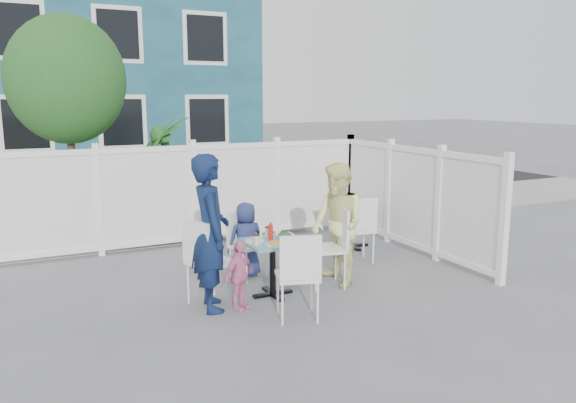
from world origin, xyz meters
name	(u,v)px	position (x,y,z in m)	size (l,w,h in m)	color
ground	(244,291)	(0.00, 0.00, 0.00)	(80.00, 80.00, 0.00)	slate
near_sidewalk	(168,227)	(0.00, 3.80, 0.01)	(24.00, 2.60, 0.01)	gray
street	(130,195)	(0.00, 7.50, 0.00)	(24.00, 5.00, 0.01)	black
far_sidewalk	(110,179)	(0.00, 10.60, 0.01)	(24.00, 1.60, 0.01)	gray
building	(74,76)	(-0.50, 14.00, 3.00)	(11.00, 6.00, 6.00)	navy
fence_back	(194,196)	(0.10, 2.40, 0.78)	(5.86, 0.08, 1.60)	white
fence_right	(413,201)	(3.00, 0.60, 0.78)	(0.08, 3.66, 1.60)	white
tree	(66,80)	(-1.60, 3.30, 2.59)	(1.80, 1.62, 3.59)	#382316
utility_cabinet	(20,200)	(-2.39, 4.00, 0.66)	(0.71, 0.51, 1.32)	gold
potted_shrub_a	(165,178)	(-0.19, 3.10, 1.01)	(1.13, 1.13, 2.02)	#16461A
potted_shrub_b	(265,187)	(1.59, 3.00, 0.75)	(1.36, 1.17, 1.51)	#16461A
main_table	(273,253)	(0.25, -0.29, 0.52)	(0.64, 0.64, 0.67)	teal
spare_table	(352,212)	(2.28, 1.16, 0.56)	(0.77, 0.77, 0.72)	teal
chair_left	(205,256)	(-0.56, -0.26, 0.59)	(0.58, 0.59, 1.01)	white
chair_right	(333,241)	(1.08, -0.29, 0.58)	(0.53, 0.54, 0.99)	white
chair_back	(244,239)	(0.22, 0.54, 0.51)	(0.50, 0.49, 0.87)	white
chair_near	(299,270)	(0.18, -1.12, 0.56)	(0.54, 0.53, 0.96)	white
chair_spare	(359,225)	(1.91, 0.40, 0.56)	(0.50, 0.49, 0.96)	white
man	(210,233)	(-0.53, -0.37, 0.87)	(0.64, 0.42, 1.75)	#0E1C3E
woman	(338,224)	(1.16, -0.25, 0.77)	(0.75, 0.58, 1.54)	#F8F955
boy	(246,240)	(0.24, 0.53, 0.50)	(0.49, 0.32, 0.99)	navy
toddler	(239,276)	(-0.27, -0.55, 0.39)	(0.46, 0.19, 0.79)	pink
plate_main	(276,244)	(0.22, -0.48, 0.68)	(0.23, 0.23, 0.01)	white
plate_side	(254,241)	(0.05, -0.22, 0.68)	(0.23, 0.23, 0.02)	white
salad_bowl	(285,236)	(0.43, -0.25, 0.70)	(0.22, 0.22, 0.05)	white
coffee_cup_a	(256,240)	(0.02, -0.37, 0.73)	(0.07, 0.07, 0.11)	beige
coffee_cup_b	(268,232)	(0.29, -0.07, 0.73)	(0.07, 0.07, 0.11)	beige
ketchup_bottle	(271,232)	(0.25, -0.24, 0.76)	(0.06, 0.06, 0.18)	red
salt_shaker	(261,234)	(0.20, -0.07, 0.71)	(0.03, 0.03, 0.07)	white
pepper_shaker	(259,234)	(0.19, -0.03, 0.71)	(0.03, 0.03, 0.07)	black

